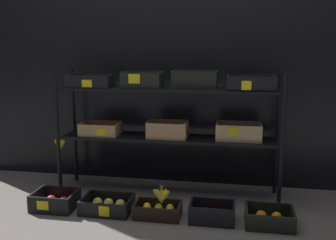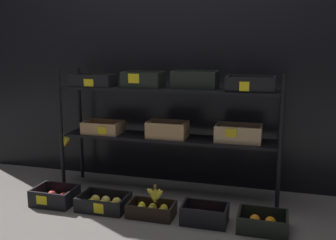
# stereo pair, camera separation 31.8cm
# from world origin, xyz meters

# --- Properties ---
(ground_plane) EXTENTS (10.00, 10.00, 0.00)m
(ground_plane) POSITION_xyz_m (0.00, 0.00, 0.00)
(ground_plane) COLOR #605B56
(storefront_wall) EXTENTS (4.17, 0.12, 2.09)m
(storefront_wall) POSITION_xyz_m (0.00, 0.37, 1.04)
(storefront_wall) COLOR black
(storefront_wall) RESTS_ON ground_plane
(display_rack) EXTENTS (1.89, 0.37, 1.03)m
(display_rack) POSITION_xyz_m (0.01, -0.00, 0.73)
(display_rack) COLOR black
(display_rack) RESTS_ON ground_plane
(crate_ground_apple_red) EXTENTS (0.32, 0.25, 0.13)m
(crate_ground_apple_red) POSITION_xyz_m (-0.80, -0.45, 0.05)
(crate_ground_apple_red) COLOR black
(crate_ground_apple_red) RESTS_ON ground_plane
(crate_ground_apple_gold) EXTENTS (0.37, 0.27, 0.11)m
(crate_ground_apple_gold) POSITION_xyz_m (-0.39, -0.43, 0.04)
(crate_ground_apple_gold) COLOR black
(crate_ground_apple_gold) RESTS_ON ground_plane
(crate_ground_lemon) EXTENTS (0.34, 0.20, 0.11)m
(crate_ground_lemon) POSITION_xyz_m (0.01, -0.46, 0.04)
(crate_ground_lemon) COLOR black
(crate_ground_lemon) RESTS_ON ground_plane
(crate_ground_right_apple_red) EXTENTS (0.32, 0.21, 0.13)m
(crate_ground_right_apple_red) POSITION_xyz_m (0.40, -0.46, 0.05)
(crate_ground_right_apple_red) COLOR black
(crate_ground_right_apple_red) RESTS_ON ground_plane
(crate_ground_orange) EXTENTS (0.33, 0.25, 0.12)m
(crate_ground_orange) POSITION_xyz_m (0.80, -0.46, 0.05)
(crate_ground_orange) COLOR black
(crate_ground_orange) RESTS_ON ground_plane
(banana_bunch_loose) EXTENTS (0.14, 0.05, 0.14)m
(banana_bunch_loose) POSITION_xyz_m (0.03, -0.46, 0.17)
(banana_bunch_loose) COLOR brown
(banana_bunch_loose) RESTS_ON crate_ground_lemon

